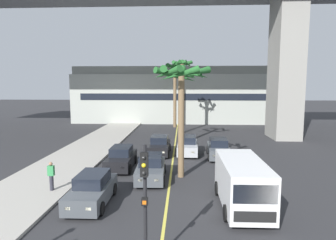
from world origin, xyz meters
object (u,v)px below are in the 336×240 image
car_queue_second (159,146)px  traffic_light_median_near (145,191)px  palm_tree_near_median (182,78)px  palm_tree_far_median (181,86)px  car_queue_third (121,158)px  car_queue_fourth (187,146)px  palm_tree_farthest_median (175,78)px  delivery_van (242,182)px  car_queue_fifth (92,190)px  palm_tree_mid_median (181,85)px  car_queue_front (151,168)px  pedestrian_near_crosswalk (51,176)px  car_queue_sixth (218,149)px

car_queue_second → traffic_light_median_near: 16.30m
palm_tree_near_median → palm_tree_far_median: palm_tree_near_median is taller
car_queue_third → traffic_light_median_near: (3.26, -11.71, 1.99)m
car_queue_fourth → palm_tree_farthest_median: 17.20m
delivery_van → car_queue_fifth: bearing=179.3°
palm_tree_mid_median → car_queue_second: bearing=106.9°
delivery_van → palm_tree_near_median: bearing=97.9°
palm_tree_near_median → car_queue_fourth: bearing=-87.1°
car_queue_front → car_queue_third: 3.41m
car_queue_second → palm_tree_mid_median: (1.90, -6.25, 5.28)m
car_queue_front → car_queue_fifth: bearing=-122.7°
car_queue_third → traffic_light_median_near: bearing=-74.4°
palm_tree_far_median → palm_tree_mid_median: bearing=-89.4°
car_queue_second → car_queue_third: same height
car_queue_third → pedestrian_near_crosswalk: (-2.87, -5.05, 0.28)m
car_queue_fourth → palm_tree_far_median: (-0.66, 3.98, 5.11)m
car_queue_front → traffic_light_median_near: (0.84, -9.30, 1.99)m
car_queue_second → car_queue_fifth: size_ratio=1.00×
car_queue_third → car_queue_fourth: (4.86, 4.60, 0.00)m
palm_tree_far_median → car_queue_sixth: bearing=-57.6°
car_queue_sixth → pedestrian_near_crosswalk: (-10.28, -8.57, 0.28)m
car_queue_front → palm_tree_far_median: size_ratio=0.56×
car_queue_fifth → traffic_light_median_near: traffic_light_median_near is taller
car_queue_fifth → palm_tree_near_median: (4.46, 21.93, 6.10)m
car_queue_second → palm_tree_near_median: bearing=80.3°
car_queue_fifth → car_queue_sixth: bearing=52.7°
palm_tree_near_median → palm_tree_mid_median: 17.35m
car_queue_second → pedestrian_near_crosswalk: size_ratio=2.54×
car_queue_second → palm_tree_far_median: 6.80m
palm_tree_near_median → palm_tree_farthest_median: bearing=101.4°
traffic_light_median_near → palm_tree_near_median: (1.05, 27.24, 4.10)m
pedestrian_near_crosswalk → palm_tree_mid_median: bearing=24.3°
car_queue_sixth → palm_tree_far_median: size_ratio=0.56×
delivery_van → traffic_light_median_near: size_ratio=1.25×
palm_tree_far_median → car_queue_second: bearing=-113.4°
car_queue_fourth → traffic_light_median_near: bearing=-95.6°
palm_tree_near_median → car_queue_sixth: bearing=-75.6°
delivery_van → car_queue_second: bearing=114.3°
delivery_van → palm_tree_near_median: 22.90m
delivery_van → pedestrian_near_crosswalk: bearing=172.0°
car_queue_second → traffic_light_median_near: bearing=-87.0°
car_queue_front → car_queue_second: bearing=90.0°
pedestrian_near_crosswalk → car_queue_fifth: bearing=-26.3°
delivery_van → palm_tree_farthest_median: 27.92m
car_queue_fifth → palm_tree_farthest_median: (3.44, 26.95, 6.21)m
car_queue_sixth → palm_tree_farthest_median: bearing=103.6°
car_queue_sixth → palm_tree_near_median: (-3.09, 12.01, 6.10)m
car_queue_fourth → palm_tree_near_median: bearing=92.9°
palm_tree_farthest_median → car_queue_fifth: bearing=-97.3°
car_queue_fifth → delivery_van: size_ratio=0.78×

